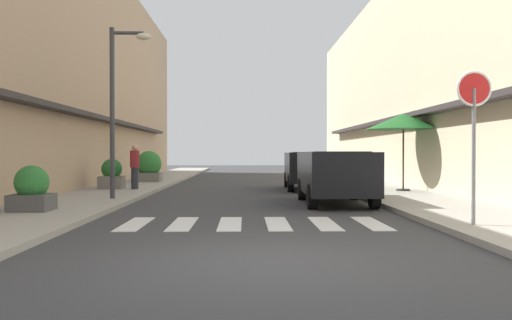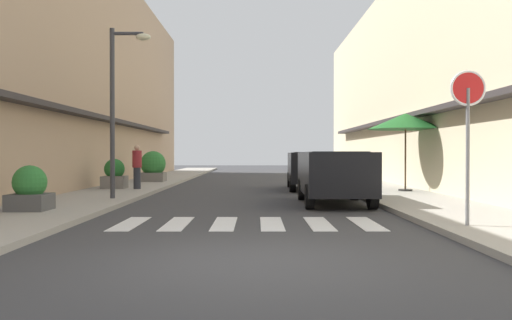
# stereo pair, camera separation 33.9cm
# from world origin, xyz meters

# --- Properties ---
(ground_plane) EXTENTS (85.47, 85.47, 0.00)m
(ground_plane) POSITION_xyz_m (0.00, 15.54, 0.00)
(ground_plane) COLOR #38383A
(sidewalk_left) EXTENTS (2.73, 54.39, 0.12)m
(sidewalk_left) POSITION_xyz_m (-4.75, 15.54, 0.06)
(sidewalk_left) COLOR #9E998E
(sidewalk_left) RESTS_ON ground_plane
(sidewalk_right) EXTENTS (2.73, 54.39, 0.12)m
(sidewalk_right) POSITION_xyz_m (4.75, 15.54, 0.06)
(sidewalk_right) COLOR #9E998E
(sidewalk_right) RESTS_ON ground_plane
(building_row_left) EXTENTS (5.50, 36.96, 10.01)m
(building_row_left) POSITION_xyz_m (-8.61, 16.48, 5.00)
(building_row_left) COLOR tan
(building_row_left) RESTS_ON ground_plane
(building_row_right) EXTENTS (5.50, 36.96, 9.08)m
(building_row_right) POSITION_xyz_m (8.61, 16.48, 4.54)
(building_row_right) COLOR beige
(building_row_right) RESTS_ON ground_plane
(crosswalk) EXTENTS (5.20, 2.20, 0.01)m
(crosswalk) POSITION_xyz_m (-0.00, 3.90, 0.01)
(crosswalk) COLOR silver
(crosswalk) RESTS_ON ground_plane
(parked_car_near) EXTENTS (1.85, 4.26, 1.47)m
(parked_car_near) POSITION_xyz_m (2.33, 8.13, 0.92)
(parked_car_near) COLOR black
(parked_car_near) RESTS_ON ground_plane
(parked_car_mid) EXTENTS (1.91, 4.34, 1.47)m
(parked_car_mid) POSITION_xyz_m (2.33, 14.32, 0.92)
(parked_car_mid) COLOR black
(parked_car_mid) RESTS_ON ground_plane
(round_street_sign) EXTENTS (0.65, 0.07, 2.80)m
(round_street_sign) POSITION_xyz_m (3.97, 2.76, 2.26)
(round_street_sign) COLOR slate
(round_street_sign) RESTS_ON sidewalk_right
(street_lamp) EXTENTS (1.19, 0.28, 4.91)m
(street_lamp) POSITION_xyz_m (-3.80, 8.78, 3.16)
(street_lamp) COLOR #38383D
(street_lamp) RESTS_ON sidewalk_left
(cafe_umbrella) EXTENTS (2.62, 2.62, 2.69)m
(cafe_umbrella) POSITION_xyz_m (5.34, 11.90, 2.52)
(cafe_umbrella) COLOR #262626
(cafe_umbrella) RESTS_ON sidewalk_right
(planter_corner) EXTENTS (0.87, 0.87, 1.03)m
(planter_corner) POSITION_xyz_m (-5.01, 5.40, 0.59)
(planter_corner) COLOR #4C4C4C
(planter_corner) RESTS_ON sidewalk_left
(planter_midblock) EXTENTS (0.85, 0.85, 1.10)m
(planter_midblock) POSITION_xyz_m (-5.11, 13.28, 0.63)
(planter_midblock) COLOR slate
(planter_midblock) RESTS_ON sidewalk_left
(planter_far) EXTENTS (1.17, 1.17, 1.41)m
(planter_far) POSITION_xyz_m (-4.61, 18.32, 0.80)
(planter_far) COLOR slate
(planter_far) RESTS_ON sidewalk_left
(pedestrian_walking_near) EXTENTS (0.34, 0.34, 1.62)m
(pedestrian_walking_near) POSITION_xyz_m (-4.19, 12.94, 0.97)
(pedestrian_walking_near) COLOR #282B33
(pedestrian_walking_near) RESTS_ON sidewalk_left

